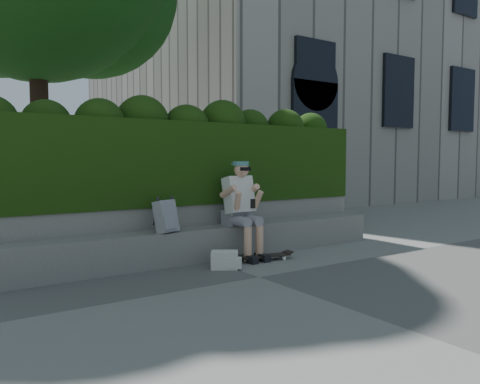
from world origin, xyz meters
TOP-DOWN VIEW (x-y plane):
  - ground at (0.00, 0.00)m, footprint 80.00×80.00m
  - bench_ledge at (0.00, 1.25)m, footprint 6.00×0.45m
  - planter_wall at (0.00, 1.73)m, footprint 6.00×0.50m
  - hedge at (0.00, 1.95)m, footprint 6.00×1.00m
  - building at (9.00, 11.00)m, footprint 12.00×12.00m
  - person at (0.47, 1.07)m, footprint 0.40×0.76m
  - skateboard at (0.63, 0.69)m, footprint 0.73×0.29m
  - backpack_plaid at (-0.67, 1.15)m, footprint 0.32×0.25m
  - backpack_ground at (-0.10, 0.62)m, footprint 0.42×0.39m

SIDE VIEW (x-z plane):
  - ground at x=0.00m, z-range 0.00..0.00m
  - skateboard at x=0.63m, z-range 0.02..0.10m
  - backpack_ground at x=-0.10m, z-range 0.00..0.22m
  - bench_ledge at x=0.00m, z-range 0.00..0.45m
  - planter_wall at x=0.00m, z-range 0.00..0.75m
  - backpack_plaid at x=-0.67m, z-range 0.45..0.87m
  - person at x=0.47m, z-range 0.06..1.44m
  - hedge at x=0.00m, z-range 0.75..1.95m
  - building at x=9.00m, z-range 0.00..15.00m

